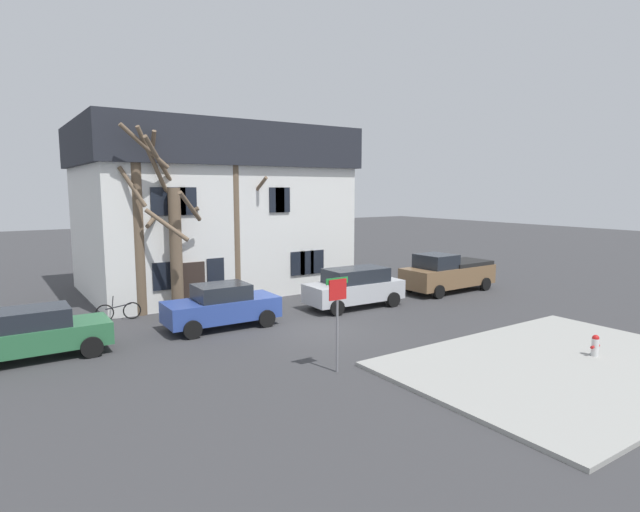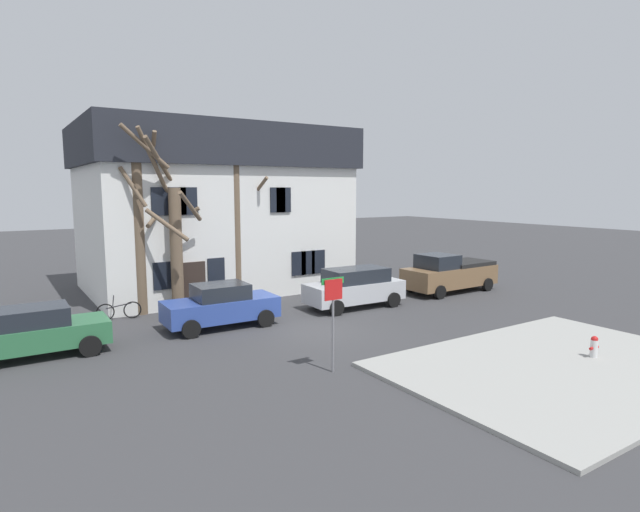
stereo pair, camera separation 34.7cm
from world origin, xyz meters
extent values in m
plane|color=#38383A|center=(0.00, 0.00, 0.00)|extent=(120.00, 120.00, 0.00)
cube|color=#999993|center=(3.95, -7.63, 0.06)|extent=(10.34, 7.14, 0.12)
cube|color=white|center=(0.05, 10.33, 3.20)|extent=(12.70, 8.79, 6.40)
cube|color=#23262D|center=(0.05, 10.33, 7.44)|extent=(13.20, 9.29, 2.08)
cube|color=#2D231E|center=(-2.68, 5.89, 1.05)|extent=(1.10, 0.12, 2.10)
cube|color=black|center=(-4.03, 5.90, 1.60)|extent=(0.80, 0.08, 1.20)
cube|color=black|center=(-1.59, 5.90, 1.60)|extent=(0.80, 0.08, 1.20)
cube|color=black|center=(2.80, 5.90, 1.60)|extent=(0.80, 0.08, 1.20)
cube|color=black|center=(3.33, 5.90, 1.60)|extent=(0.80, 0.08, 1.20)
cube|color=black|center=(3.95, 5.90, 1.60)|extent=(0.80, 0.08, 1.20)
cube|color=black|center=(-3.98, 5.90, 4.80)|extent=(0.80, 0.08, 1.20)
cube|color=black|center=(-3.29, 5.90, 4.80)|extent=(0.80, 0.08, 1.20)
cube|color=black|center=(-2.79, 5.90, 4.80)|extent=(0.80, 0.08, 1.20)
cube|color=black|center=(1.64, 5.90, 4.80)|extent=(0.80, 0.08, 1.20)
cube|color=black|center=(1.94, 5.90, 4.80)|extent=(0.80, 0.08, 1.20)
cylinder|color=brown|center=(-4.91, 6.08, 3.73)|extent=(0.50, 0.50, 7.46)
cylinder|color=brown|center=(-4.37, 5.39, 6.47)|extent=(1.59, 1.30, 2.63)
cylinder|color=brown|center=(-4.12, 5.34, 6.46)|extent=(1.68, 1.77, 1.89)
cylinder|color=brown|center=(-5.15, 5.66, 5.41)|extent=(1.05, 0.71, 1.67)
cylinder|color=brown|center=(-4.22, 6.03, 6.64)|extent=(0.29, 1.53, 2.11)
cylinder|color=brown|center=(-4.73, 5.13, 6.99)|extent=(2.03, 0.54, 1.72)
cylinder|color=brown|center=(-3.52, 5.47, 2.69)|extent=(0.52, 0.52, 5.38)
cylinder|color=brown|center=(-3.04, 4.90, 4.61)|extent=(1.35, 1.17, 1.32)
cylinder|color=brown|center=(-4.07, 4.80, 3.87)|extent=(1.53, 1.30, 1.36)
cylinder|color=brown|center=(-3.09, 6.21, 4.05)|extent=(1.64, 1.06, 1.04)
cylinder|color=brown|center=(-4.02, 6.10, 4.31)|extent=(1.45, 1.20, 1.23)
cylinder|color=brown|center=(-0.47, 6.12, 3.72)|extent=(0.46, 0.46, 7.44)
cylinder|color=brown|center=(0.04, 6.53, 5.62)|extent=(1.03, 1.23, 2.00)
cylinder|color=brown|center=(0.56, 6.31, 5.04)|extent=(0.57, 2.19, 1.76)
cylinder|color=brown|center=(-1.01, 6.75, 5.64)|extent=(1.47, 1.28, 1.86)
cube|color=#2D6B42|center=(-9.18, 2.11, 0.68)|extent=(4.35, 1.76, 0.72)
cube|color=#1E232B|center=(-9.18, 2.11, 1.33)|extent=(2.01, 1.54, 0.58)
cylinder|color=black|center=(-7.71, 1.23, 0.34)|extent=(0.68, 0.23, 0.68)
cylinder|color=black|center=(-7.70, 2.96, 0.34)|extent=(0.68, 0.23, 0.68)
cube|color=#2D4799|center=(-2.85, 2.27, 0.72)|extent=(4.37, 1.87, 0.80)
cube|color=#1E232B|center=(-2.85, 2.27, 1.41)|extent=(2.03, 1.61, 0.58)
cylinder|color=black|center=(-4.34, 1.41, 0.34)|extent=(0.68, 0.24, 0.68)
cylinder|color=black|center=(-4.30, 3.19, 0.34)|extent=(0.68, 0.24, 0.68)
cylinder|color=black|center=(-1.40, 1.34, 0.34)|extent=(0.68, 0.24, 0.68)
cylinder|color=black|center=(-1.36, 3.12, 0.34)|extent=(0.68, 0.24, 0.68)
cube|color=#B7BABF|center=(3.47, 2.11, 0.74)|extent=(4.59, 1.91, 0.84)
cube|color=#1E232B|center=(3.56, 2.11, 1.47)|extent=(2.86, 1.65, 0.62)
cylinder|color=black|center=(1.91, 1.28, 0.34)|extent=(0.69, 0.24, 0.68)
cylinder|color=black|center=(1.96, 3.05, 0.34)|extent=(0.69, 0.24, 0.68)
cylinder|color=black|center=(4.99, 1.18, 0.34)|extent=(0.69, 0.24, 0.68)
cylinder|color=black|center=(5.04, 2.95, 0.34)|extent=(0.69, 0.24, 0.68)
cube|color=brown|center=(9.80, 2.28, 0.82)|extent=(5.32, 2.10, 1.00)
cube|color=#1E232B|center=(8.85, 2.27, 1.67)|extent=(1.73, 1.79, 0.70)
cube|color=black|center=(10.96, 2.31, 1.42)|extent=(2.79, 1.97, 0.20)
cylinder|color=black|center=(8.02, 1.25, 0.34)|extent=(0.68, 0.23, 0.68)
cylinder|color=black|center=(7.98, 3.24, 0.34)|extent=(0.68, 0.23, 0.68)
cylinder|color=black|center=(11.62, 1.33, 0.34)|extent=(0.68, 0.23, 0.68)
cylinder|color=black|center=(11.57, 3.32, 0.34)|extent=(0.68, 0.23, 0.68)
cylinder|color=silver|center=(5.37, -7.78, 0.40)|extent=(0.22, 0.22, 0.55)
sphere|color=red|center=(5.37, -7.78, 0.69)|extent=(0.21, 0.21, 0.21)
cylinder|color=red|center=(5.21, -7.78, 0.42)|extent=(0.10, 0.09, 0.09)
cylinder|color=red|center=(5.53, -7.78, 0.42)|extent=(0.10, 0.09, 0.09)
cylinder|color=slate|center=(-1.99, -4.17, 1.38)|extent=(0.07, 0.07, 2.76)
cube|color=red|center=(-1.99, -4.19, 2.46)|extent=(0.60, 0.03, 0.60)
cube|color=#1E8C38|center=(-1.99, -4.15, 2.71)|extent=(0.76, 0.02, 0.18)
torus|color=black|center=(-5.43, 5.53, 0.36)|extent=(0.71, 0.15, 0.71)
torus|color=black|center=(-6.46, 5.68, 0.36)|extent=(0.71, 0.15, 0.71)
cylinder|color=black|center=(-5.94, 5.61, 0.58)|extent=(0.99, 0.19, 0.19)
cylinder|color=black|center=(-6.14, 5.63, 0.81)|extent=(0.09, 0.05, 0.45)
camera|label=1|loc=(-10.39, -15.80, 5.31)|focal=28.58mm
camera|label=2|loc=(-10.10, -15.99, 5.31)|focal=28.58mm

